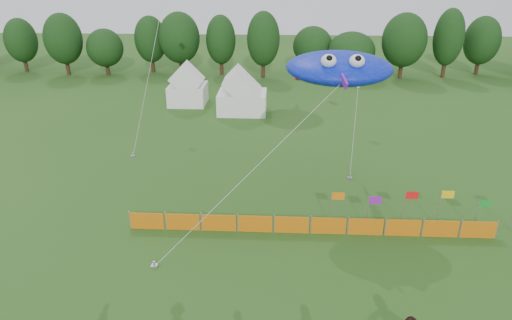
{
  "coord_description": "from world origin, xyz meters",
  "views": [
    {
      "loc": [
        0.97,
        -13.41,
        13.76
      ],
      "look_at": [
        0.0,
        6.0,
        5.2
      ],
      "focal_mm": 32.0,
      "sensor_mm": 36.0,
      "label": 1
    }
  ],
  "objects_px": {
    "barrier_fence": "(310,225)",
    "tent_left": "(188,88)",
    "stingray_kite": "(339,67)",
    "tent_right": "(242,96)"
  },
  "relations": [
    {
      "from": "tent_left",
      "to": "stingray_kite",
      "type": "xyz_separation_m",
      "value": [
        12.72,
        -19.29,
        6.49
      ]
    },
    {
      "from": "barrier_fence",
      "to": "tent_left",
      "type": "bearing_deg",
      "value": 114.96
    },
    {
      "from": "barrier_fence",
      "to": "stingray_kite",
      "type": "bearing_deg",
      "value": 71.82
    },
    {
      "from": "tent_right",
      "to": "stingray_kite",
      "type": "bearing_deg",
      "value": -67.54
    },
    {
      "from": "tent_right",
      "to": "barrier_fence",
      "type": "xyz_separation_m",
      "value": [
        5.35,
        -21.38,
        -1.18
      ]
    },
    {
      "from": "stingray_kite",
      "to": "barrier_fence",
      "type": "bearing_deg",
      "value": -108.18
    },
    {
      "from": "tent_left",
      "to": "barrier_fence",
      "type": "relative_size",
      "value": 0.19
    },
    {
      "from": "tent_left",
      "to": "tent_right",
      "type": "height_order",
      "value": "tent_right"
    },
    {
      "from": "tent_left",
      "to": "stingray_kite",
      "type": "distance_m",
      "value": 24.0
    },
    {
      "from": "tent_left",
      "to": "tent_right",
      "type": "relative_size",
      "value": 0.8
    }
  ]
}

